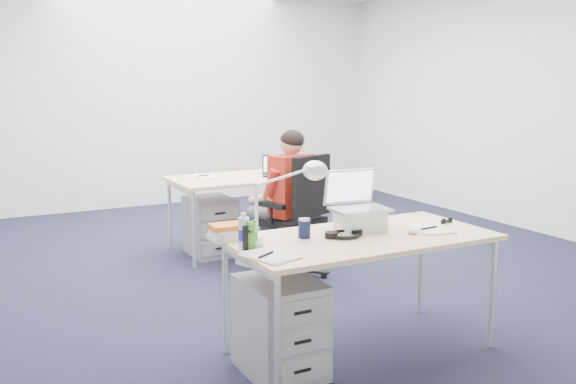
{
  "coord_description": "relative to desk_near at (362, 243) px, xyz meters",
  "views": [
    {
      "loc": [
        -2.65,
        -4.81,
        1.67
      ],
      "look_at": [
        -0.5,
        -0.73,
        0.85
      ],
      "focal_mm": 40.0,
      "sensor_mm": 36.0,
      "label": 1
    }
  ],
  "objects": [
    {
      "name": "wireless_keyboard",
      "position": [
        0.03,
        0.05,
        0.05
      ],
      "size": [
        0.25,
        0.12,
        0.01
      ],
      "primitive_type": "cube",
      "rotation": [
        0.0,
        0.0,
        0.07
      ],
      "color": "white",
      "rests_on": "desk_near"
    },
    {
      "name": "papers_right",
      "position": [
        0.47,
        -0.07,
        0.05
      ],
      "size": [
        0.25,
        0.32,
        0.01
      ],
      "primitive_type": "cube",
      "rotation": [
        0.0,
        0.0,
        -0.21
      ],
      "color": "#DCCD7F",
      "rests_on": "desk_near"
    },
    {
      "name": "drawer_pedestal_near",
      "position": [
        -0.58,
        -0.05,
        -0.41
      ],
      "size": [
        0.4,
        0.5,
        0.55
      ],
      "primitive_type": "cube",
      "color": "#949599",
      "rests_on": "ground"
    },
    {
      "name": "far_papers",
      "position": [
        -0.01,
        2.67,
        0.05
      ],
      "size": [
        0.23,
        0.31,
        0.01
      ],
      "primitive_type": "cube",
      "rotation": [
        0.0,
        0.0,
        -0.09
      ],
      "color": "white",
      "rests_on": "desk_far"
    },
    {
      "name": "silver_laptop",
      "position": [
        0.07,
        0.12,
        0.23
      ],
      "size": [
        0.37,
        0.3,
        0.37
      ],
      "primitive_type": null,
      "rotation": [
        0.0,
        0.0,
        -0.09
      ],
      "color": "silver",
      "rests_on": "desk_near"
    },
    {
      "name": "desk_lamp",
      "position": [
        -0.52,
        0.08,
        0.29
      ],
      "size": [
        0.44,
        0.19,
        0.49
      ],
      "primitive_type": null,
      "rotation": [
        0.0,
        0.0,
        0.08
      ],
      "color": "silver",
      "rests_on": "desk_near"
    },
    {
      "name": "sunglasses",
      "position": [
        0.69,
        0.03,
        0.06
      ],
      "size": [
        0.1,
        0.05,
        0.02
      ],
      "primitive_type": null,
      "rotation": [
        0.0,
        0.0,
        0.06
      ],
      "color": "black",
      "rests_on": "desk_near"
    },
    {
      "name": "floor",
      "position": [
        0.5,
        1.69,
        -0.68
      ],
      "size": [
        7.0,
        7.0,
        0.0
      ],
      "primitive_type": "plane",
      "color": "black",
      "rests_on": "ground"
    },
    {
      "name": "far_cup",
      "position": [
        1.17,
        2.58,
        0.09
      ],
      "size": [
        0.08,
        0.08,
        0.09
      ],
      "primitive_type": "cylinder",
      "rotation": [
        0.0,
        0.0,
        -0.33
      ],
      "color": "white",
      "rests_on": "desk_far"
    },
    {
      "name": "water_bottle",
      "position": [
        -0.75,
        0.06,
        0.15
      ],
      "size": [
        0.08,
        0.08,
        0.2
      ],
      "primitive_type": "cylinder",
      "rotation": [
        0.0,
        0.0,
        0.37
      ],
      "color": "silver",
      "rests_on": "desk_near"
    },
    {
      "name": "dark_laptop",
      "position": [
        0.65,
        2.41,
        0.15
      ],
      "size": [
        0.38,
        0.37,
        0.21
      ],
      "primitive_type": null,
      "rotation": [
        0.0,
        0.0,
        -0.42
      ],
      "color": "black",
      "rests_on": "desk_far"
    },
    {
      "name": "headphones",
      "position": [
        -0.11,
        0.03,
        0.07
      ],
      "size": [
        0.26,
        0.21,
        0.04
      ],
      "primitive_type": null,
      "rotation": [
        0.0,
        0.0,
        -0.07
      ],
      "color": "black",
      "rests_on": "desk_near"
    },
    {
      "name": "drawer_pedestal_far",
      "position": [
        -0.02,
        2.52,
        -0.41
      ],
      "size": [
        0.4,
        0.5,
        0.55
      ],
      "primitive_type": "cube",
      "color": "#949599",
      "rests_on": "ground"
    },
    {
      "name": "computer_mouse",
      "position": [
        0.31,
        -0.1,
        0.06
      ],
      "size": [
        0.09,
        0.11,
        0.04
      ],
      "primitive_type": "ellipsoid",
      "rotation": [
        0.0,
        0.0,
        -0.26
      ],
      "color": "white",
      "rests_on": "desk_near"
    },
    {
      "name": "book_stack",
      "position": [
        -0.75,
        0.29,
        0.09
      ],
      "size": [
        0.22,
        0.17,
        0.09
      ],
      "primitive_type": "cube",
      "rotation": [
        0.0,
        0.0,
        -0.07
      ],
      "color": "silver",
      "rests_on": "desk_near"
    },
    {
      "name": "desk_far",
      "position": [
        0.44,
        2.51,
        0.0
      ],
      "size": [
        1.6,
        0.8,
        0.73
      ],
      "color": "#DBB37E",
      "rests_on": "ground"
    },
    {
      "name": "desk_near",
      "position": [
        0.0,
        0.0,
        0.0
      ],
      "size": [
        1.6,
        0.8,
        0.73
      ],
      "color": "#DBB37E",
      "rests_on": "ground"
    },
    {
      "name": "seated_person",
      "position": [
        0.33,
        1.73,
        -0.06
      ],
      "size": [
        0.53,
        0.73,
        1.24
      ],
      "rotation": [
        0.0,
        0.0,
        0.35
      ],
      "color": "#B52819",
      "rests_on": "ground"
    },
    {
      "name": "room",
      "position": [
        0.5,
        1.69,
        1.03
      ],
      "size": [
        6.02,
        7.02,
        2.8
      ],
      "color": "silver",
      "rests_on": "ground"
    },
    {
      "name": "papers_left",
      "position": [
        -0.7,
        -0.16,
        0.05
      ],
      "size": [
        0.27,
        0.34,
        0.01
      ],
      "primitive_type": "cube",
      "rotation": [
        0.0,
        0.0,
        0.25
      ],
      "color": "#DCCD7F",
      "rests_on": "desk_near"
    },
    {
      "name": "office_chair",
      "position": [
        0.38,
        1.57,
        -0.39
      ],
      "size": [
        0.85,
        0.85,
        1.05
      ],
      "rotation": [
        0.0,
        0.0,
        0.34
      ],
      "color": "black",
      "rests_on": "ground"
    },
    {
      "name": "can_koozie",
      "position": [
        -0.33,
        0.12,
        0.11
      ],
      "size": [
        0.09,
        0.09,
        0.12
      ],
      "primitive_type": "cylinder",
      "rotation": [
        0.0,
        0.0,
        0.37
      ],
      "color": "#13193C",
      "rests_on": "desk_near"
    },
    {
      "name": "cordless_phone",
      "position": [
        -0.75,
        0.03,
        0.12
      ],
      "size": [
        0.04,
        0.03,
        0.14
      ],
      "primitive_type": "cube",
      "rotation": [
        0.0,
        0.0,
        0.08
      ],
      "color": "black",
      "rests_on": "desk_near"
    },
    {
      "name": "bear_figurine",
      "position": [
        -0.72,
        0.04,
        0.13
      ],
      "size": [
        0.09,
        0.07,
        0.17
      ],
      "primitive_type": null,
      "rotation": [
        0.0,
        0.0,
        -0.08
      ],
      "color": "#29731E",
      "rests_on": "desk_near"
    }
  ]
}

